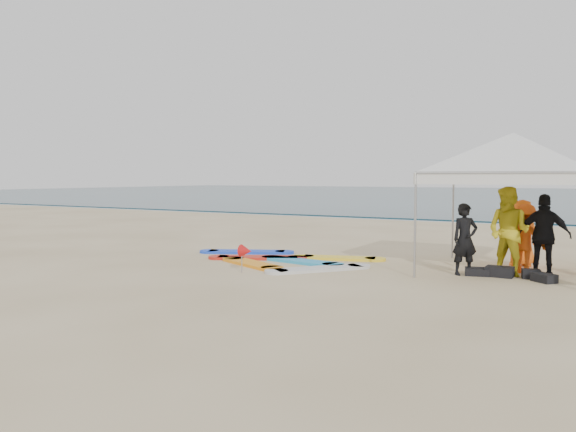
# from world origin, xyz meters

# --- Properties ---
(ground) EXTENTS (120.00, 120.00, 0.00)m
(ground) POSITION_xyz_m (0.00, 0.00, 0.00)
(ground) COLOR beige
(ground) RESTS_ON ground
(ocean) EXTENTS (160.00, 84.00, 0.08)m
(ocean) POSITION_xyz_m (0.00, 60.00, 0.04)
(ocean) COLOR #0C2633
(ocean) RESTS_ON ground
(shoreline_foam) EXTENTS (160.00, 1.20, 0.01)m
(shoreline_foam) POSITION_xyz_m (0.00, 18.20, 0.00)
(shoreline_foam) COLOR silver
(shoreline_foam) RESTS_ON ground
(person_black_a) EXTENTS (0.68, 0.66, 1.57)m
(person_black_a) POSITION_xyz_m (3.67, 3.28, 0.79)
(person_black_a) COLOR black
(person_black_a) RESTS_ON ground
(person_yellow) EXTENTS (1.15, 1.02, 1.95)m
(person_yellow) POSITION_xyz_m (4.51, 3.64, 0.97)
(person_yellow) COLOR gold
(person_yellow) RESTS_ON ground
(person_orange_a) EXTENTS (1.13, 0.87, 1.55)m
(person_orange_a) POSITION_xyz_m (4.79, 4.15, 0.77)
(person_orange_a) COLOR #F95A16
(person_orange_a) RESTS_ON ground
(person_black_b) EXTENTS (1.07, 0.49, 1.79)m
(person_black_b) POSITION_xyz_m (5.21, 3.84, 0.90)
(person_black_b) COLOR black
(person_black_b) RESTS_ON ground
(person_orange_b) EXTENTS (0.94, 0.87, 1.61)m
(person_orange_b) POSITION_xyz_m (4.59, 5.21, 0.81)
(person_orange_b) COLOR orange
(person_orange_b) RESTS_ON ground
(canopy_tent) EXTENTS (4.75, 4.75, 3.58)m
(canopy_tent) POSITION_xyz_m (4.48, 4.12, 3.12)
(canopy_tent) COLOR #A5A5A8
(canopy_tent) RESTS_ON ground
(marker_pennant) EXTENTS (0.28, 0.28, 0.64)m
(marker_pennant) POSITION_xyz_m (-0.64, 1.11, 0.49)
(marker_pennant) COLOR #A5A5A8
(marker_pennant) RESTS_ON ground
(gear_pile) EXTENTS (1.92, 0.74, 0.22)m
(gear_pile) POSITION_xyz_m (4.54, 3.39, 0.10)
(gear_pile) COLOR black
(gear_pile) RESTS_ON ground
(surfboard_spread) EXTENTS (5.05, 3.32, 0.07)m
(surfboard_spread) POSITION_xyz_m (-0.78, 3.06, 0.04)
(surfboard_spread) COLOR yellow
(surfboard_spread) RESTS_ON ground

